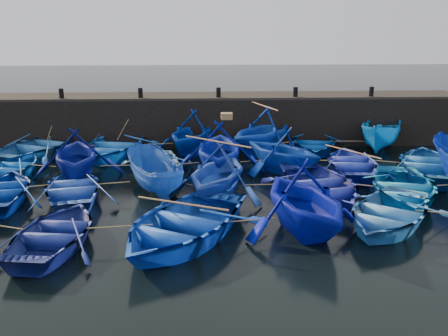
{
  "coord_description": "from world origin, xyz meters",
  "views": [
    {
      "loc": [
        -0.86,
        -16.11,
        6.44
      ],
      "look_at": [
        0.0,
        3.2,
        0.7
      ],
      "focal_mm": 40.0,
      "sensor_mm": 36.0,
      "label": 1
    }
  ],
  "objects_px": {
    "boat_0": "(40,146)",
    "boat_8": "(156,166)",
    "wooden_crate": "(227,116)",
    "boat_13": "(2,190)"
  },
  "relations": [
    {
      "from": "boat_8",
      "to": "boat_13",
      "type": "distance_m",
      "value": 6.05
    },
    {
      "from": "boat_0",
      "to": "boat_13",
      "type": "height_order",
      "value": "boat_0"
    },
    {
      "from": "boat_0",
      "to": "boat_8",
      "type": "xyz_separation_m",
      "value": [
        5.95,
        -3.63,
        -0.07
      ]
    },
    {
      "from": "wooden_crate",
      "to": "boat_0",
      "type": "bearing_deg",
      "value": 159.6
    },
    {
      "from": "boat_0",
      "to": "wooden_crate",
      "type": "bearing_deg",
      "value": -175.28
    },
    {
      "from": "boat_0",
      "to": "boat_8",
      "type": "height_order",
      "value": "boat_0"
    },
    {
      "from": "boat_8",
      "to": "boat_0",
      "type": "bearing_deg",
      "value": 144.21
    },
    {
      "from": "boat_0",
      "to": "boat_8",
      "type": "distance_m",
      "value": 6.97
    },
    {
      "from": "boat_0",
      "to": "wooden_crate",
      "type": "distance_m",
      "value": 9.8
    },
    {
      "from": "boat_0",
      "to": "wooden_crate",
      "type": "relative_size",
      "value": 10.89
    }
  ]
}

